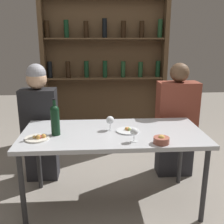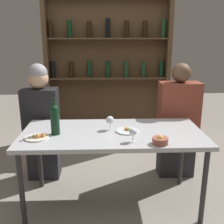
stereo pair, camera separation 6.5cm
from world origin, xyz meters
TOP-DOWN VIEW (x-y plane):
  - ground_plane at (0.00, 0.00)m, footprint 10.00×10.00m
  - dining_table at (0.00, 0.00)m, footprint 1.60×0.75m
  - wine_rack_wall at (0.00, 1.71)m, footprint 1.81×0.21m
  - wine_bottle at (-0.49, -0.04)m, footprint 0.08×0.08m
  - wine_glass_0 at (0.15, -0.23)m, footprint 0.06×0.06m
  - wine_glass_1 at (-0.02, 0.06)m, footprint 0.07×0.07m
  - food_plate_0 at (-0.63, -0.13)m, footprint 0.20×0.20m
  - food_plate_1 at (0.13, -0.00)m, footprint 0.20×0.20m
  - snack_bowl at (0.36, -0.29)m, footprint 0.13×0.13m
  - seated_person_left at (-0.75, 0.54)m, footprint 0.37×0.22m
  - seated_person_right at (0.74, 0.54)m, footprint 0.43×0.22m

SIDE VIEW (x-z plane):
  - ground_plane at x=0.00m, z-range 0.00..0.00m
  - seated_person_right at x=0.74m, z-range -0.04..1.23m
  - seated_person_left at x=-0.75m, z-range -0.01..1.26m
  - dining_table at x=0.00m, z-range 0.30..1.02m
  - food_plate_1 at x=0.13m, z-range 0.71..0.75m
  - food_plate_0 at x=-0.63m, z-range 0.71..0.76m
  - snack_bowl at x=0.36m, z-range 0.71..0.79m
  - wine_glass_0 at x=0.15m, z-range 0.74..0.86m
  - wine_glass_1 at x=-0.02m, z-range 0.75..0.87m
  - wine_bottle at x=-0.49m, z-range 0.71..1.03m
  - wine_rack_wall at x=0.00m, z-range 0.06..2.37m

